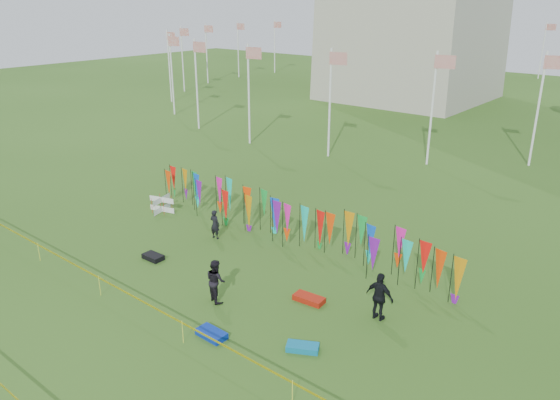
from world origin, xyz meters
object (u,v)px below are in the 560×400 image
Objects in this scene: person_mid at (216,281)px; kite_bag_blue at (212,334)px; kite_bag_red at (309,299)px; box_kite at (162,204)px; person_right at (380,297)px; kite_bag_teal at (303,347)px; person_left at (215,224)px; kite_bag_black at (153,257)px.

kite_bag_blue is at bearing 150.57° from person_mid.
kite_bag_red is (2.91, 2.30, -0.78)m from person_mid.
kite_bag_red is at bearing 73.48° from kite_bag_blue.
box_kite is 0.47× the size of person_right.
person_right is at bearing 72.93° from kite_bag_teal.
person_left is 10.14m from person_right.
kite_bag_red is at bearing 14.03° from person_right.
person_left is 1.53× the size of kite_bag_black.
box_kite reaches higher than kite_bag_red.
person_mid is 4.74m from kite_bag_teal.
kite_bag_red is at bearing 11.71° from kite_bag_black.
person_mid is at bearing 174.98° from kite_bag_teal.
person_mid is at bearing -141.70° from kite_bag_red.
kite_bag_teal is (-1.03, -3.36, -0.85)m from person_right.
box_kite reaches higher than kite_bag_black.
box_kite is at bearing -6.03° from person_right.
kite_bag_black is (-4.91, 0.68, -0.78)m from person_mid.
person_mid is at bearing -27.08° from box_kite.
box_kite is at bearing 148.86° from kite_bag_blue.
kite_bag_red is (-2.78, -0.65, -0.84)m from person_right.
kite_bag_red is at bearing -11.36° from box_kite.
person_mid is 1.61× the size of kite_bag_teal.
person_mid reaches higher than kite_bag_red.
kite_bag_teal is (9.57, -1.09, -0.01)m from kite_bag_black.
kite_bag_blue is at bearing -106.52° from kite_bag_red.
kite_bag_black is (-6.58, 2.55, -0.00)m from kite_bag_blue.
box_kite is 5.99m from kite_bag_black.
box_kite is 15.10m from person_right.
person_left is at bearing -6.80° from box_kite.
kite_bag_black is (-7.82, -1.62, 0.00)m from kite_bag_red.
person_left is 10.15m from kite_bag_teal.
person_left reaches higher than box_kite.
box_kite is 4.96m from person_left.
person_right is at bearing 167.17° from person_left.
person_mid is (9.29, -4.75, 0.44)m from box_kite.
person_mid is at bearing 28.22° from person_right.
person_right is 1.94× the size of kite_bag_black.
person_left reaches higher than kite_bag_black.
box_kite reaches higher than kite_bag_blue.
kite_bag_black is (-0.53, -3.49, -0.64)m from person_left.
kite_bag_red and kite_bag_black have the same top height.
box_kite is 0.72× the size of kite_bag_red.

